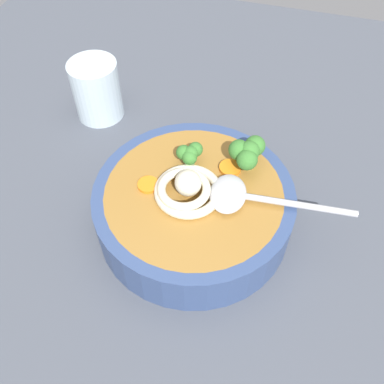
{
  "coord_description": "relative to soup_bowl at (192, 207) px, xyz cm",
  "views": [
    {
      "loc": [
        35.27,
        8.88,
        51.27
      ],
      "look_at": [
        3.8,
        -0.23,
        10.42
      ],
      "focal_mm": 40.36,
      "sensor_mm": 36.0,
      "label": 1
    }
  ],
  "objects": [
    {
      "name": "table_slab",
      "position": [
        -3.8,
        0.23,
        -5.32
      ],
      "size": [
        110.78,
        110.78,
        4.11
      ],
      "primitive_type": "cube",
      "color": "#474C56",
      "rests_on": "ground"
    },
    {
      "name": "drinking_glass",
      "position": [
        -16.74,
        -20.36,
        1.42
      ],
      "size": [
        7.51,
        7.51,
        9.37
      ],
      "primitive_type": "cylinder",
      "color": "silver",
      "rests_on": "table_slab"
    },
    {
      "name": "carrot_slice_near_spoon",
      "position": [
        -4.86,
        3.61,
        3.33
      ],
      "size": [
        2.77,
        2.77,
        0.55
      ],
      "primitive_type": "cylinder",
      "color": "orange",
      "rests_on": "soup_bowl"
    },
    {
      "name": "broccoli_floret_center",
      "position": [
        -4.37,
        -1.57,
        4.9
      ],
      "size": [
        3.73,
        3.21,
        2.95
      ],
      "color": "#7A9E60",
      "rests_on": "soup_bowl"
    },
    {
      "name": "soup_spoon",
      "position": [
        -0.45,
        5.73,
        3.85
      ],
      "size": [
        6.33,
        17.42,
        1.6
      ],
      "rotation": [
        0.0,
        0.0,
        1.65
      ],
      "color": "#B7B7BC",
      "rests_on": "soup_bowl"
    },
    {
      "name": "broccoli_floret_left",
      "position": [
        -6.04,
        5.39,
        5.59
      ],
      "size": [
        5.12,
        4.4,
        4.05
      ],
      "color": "#7A9E60",
      "rests_on": "soup_bowl"
    },
    {
      "name": "noodle_pile",
      "position": [
        0.54,
        -0.45,
        4.19
      ],
      "size": [
        9.08,
        8.9,
        3.65
      ],
      "color": "beige",
      "rests_on": "soup_bowl"
    },
    {
      "name": "soup_bowl",
      "position": [
        0.0,
        0.0,
        0.0
      ],
      "size": [
        24.92,
        24.92,
        6.31
      ],
      "color": "#334775",
      "rests_on": "table_slab"
    },
    {
      "name": "carrot_slice_extra_b",
      "position": [
        0.56,
        -5.44,
        3.27
      ],
      "size": [
        2.62,
        2.62,
        0.44
      ],
      "primitive_type": "cylinder",
      "color": "orange",
      "rests_on": "soup_bowl"
    }
  ]
}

